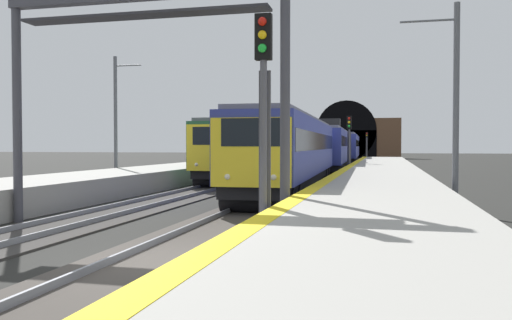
# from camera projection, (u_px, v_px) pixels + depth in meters

# --- Properties ---
(ground_plane) EXTENTS (320.00, 320.00, 0.00)m
(ground_plane) POSITION_uv_depth(u_px,v_px,m) (151.00, 265.00, 10.86)
(ground_plane) COLOR black
(platform_right) EXTENTS (112.00, 4.59, 1.05)m
(platform_right) POSITION_uv_depth(u_px,v_px,m) (372.00, 249.00, 9.81)
(platform_right) COLOR #9E9B93
(platform_right) RESTS_ON ground_plane
(platform_right_edge_strip) EXTENTS (112.00, 0.50, 0.01)m
(platform_right_edge_strip) POSITION_uv_depth(u_px,v_px,m) (265.00, 217.00, 10.27)
(platform_right_edge_strip) COLOR yellow
(platform_right_edge_strip) RESTS_ON platform_right
(track_main_line) EXTENTS (160.00, 3.07, 0.21)m
(track_main_line) POSITION_uv_depth(u_px,v_px,m) (151.00, 263.00, 10.86)
(track_main_line) COLOR #423D38
(track_main_line) RESTS_ON ground_plane
(train_main_approaching) EXTENTS (59.47, 3.44, 4.78)m
(train_main_approaching) POSITION_uv_depth(u_px,v_px,m) (330.00, 148.00, 46.51)
(train_main_approaching) COLOR navy
(train_main_approaching) RESTS_ON ground_plane
(train_adjacent_platform) EXTENTS (42.57, 3.13, 4.89)m
(train_adjacent_platform) POSITION_uv_depth(u_px,v_px,m) (281.00, 147.00, 49.58)
(train_adjacent_platform) COLOR #235638
(train_adjacent_platform) RESTS_ON ground_plane
(railway_signal_near) EXTENTS (0.39, 0.38, 5.45)m
(railway_signal_near) POSITION_uv_depth(u_px,v_px,m) (264.00, 109.00, 12.16)
(railway_signal_near) COLOR #4C4C54
(railway_signal_near) RESTS_ON ground_plane
(railway_signal_mid) EXTENTS (0.39, 0.38, 4.77)m
(railway_signal_mid) POSITION_uv_depth(u_px,v_px,m) (349.00, 139.00, 41.91)
(railway_signal_mid) COLOR #4C4C54
(railway_signal_mid) RESTS_ON ground_plane
(railway_signal_far) EXTENTS (0.39, 0.38, 4.53)m
(railway_signal_far) POSITION_uv_depth(u_px,v_px,m) (367.00, 144.00, 84.59)
(railway_signal_far) COLOR #38383D
(railway_signal_far) RESTS_ON ground_plane
(overhead_signal_gantry) EXTENTS (0.70, 8.92, 7.11)m
(overhead_signal_gantry) POSITION_uv_depth(u_px,v_px,m) (142.00, 46.00, 15.74)
(overhead_signal_gantry) COLOR #3F3F47
(overhead_signal_gantry) RESTS_ON ground_plane
(tunnel_portal) EXTENTS (2.44, 20.22, 11.32)m
(tunnel_portal) POSITION_uv_depth(u_px,v_px,m) (347.00, 138.00, 101.50)
(tunnel_portal) COLOR brown
(tunnel_portal) RESTS_ON ground_plane
(catenary_mast_near) EXTENTS (0.22, 1.89, 8.05)m
(catenary_mast_near) POSITION_uv_depth(u_px,v_px,m) (116.00, 119.00, 33.47)
(catenary_mast_near) COLOR #595B60
(catenary_mast_near) RESTS_ON ground_plane
(catenary_mast_far) EXTENTS (0.22, 2.08, 7.54)m
(catenary_mast_far) POSITION_uv_depth(u_px,v_px,m) (455.00, 105.00, 18.96)
(catenary_mast_far) COLOR #595B60
(catenary_mast_far) RESTS_ON ground_plane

